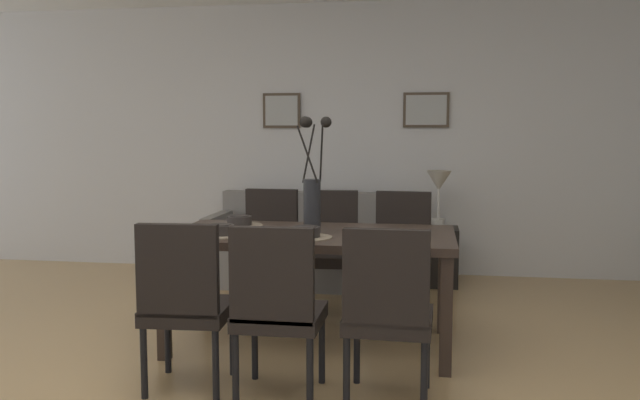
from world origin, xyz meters
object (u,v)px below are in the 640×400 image
object	(u,v)px
centerpiece_vase	(312,188)
side_table	(438,256)
dining_chair_far_right	(330,245)
dining_chair_near_left	(185,298)
dining_chair_mid_left	(388,307)
bowl_far_left	(306,231)
dining_chair_mid_right	(402,247)
bowl_near_right	(239,220)
framed_picture_left	(282,111)
table_lamp	(439,186)
framed_picture_center	(426,110)
sofa	(315,251)
dining_chair_far_left	(277,303)
bowl_near_left	(220,229)
dining_table	(312,244)
dining_chair_near_right	(268,242)

from	to	relation	value
centerpiece_vase	side_table	bearing A→B (deg)	66.11
dining_chair_far_right	centerpiece_vase	distance (m)	1.01
dining_chair_near_left	dining_chair_mid_left	world-z (taller)	same
centerpiece_vase	bowl_far_left	world-z (taller)	centerpiece_vase
dining_chair_mid_left	side_table	world-z (taller)	dining_chair_mid_left
dining_chair_mid_right	bowl_near_right	xyz separation A→B (m)	(-1.08, -0.66, 0.27)
bowl_near_right	framed_picture_left	world-z (taller)	framed_picture_left
table_lamp	dining_chair_mid_left	bearing A→B (deg)	-95.95
dining_chair_mid_right	bowl_far_left	distance (m)	1.24
dining_chair_near_left	table_lamp	bearing A→B (deg)	63.65
framed_picture_left	framed_picture_center	xyz separation A→B (m)	(1.40, -0.00, -0.00)
bowl_near_right	framed_picture_left	bearing A→B (deg)	94.34
bowl_far_left	sofa	size ratio (longest dim) A/B	0.09
dining_chair_near_left	bowl_far_left	distance (m)	0.89
sofa	dining_chair_mid_right	bearing A→B (deg)	-48.74
dining_chair_far_left	dining_chair_mid_right	distance (m)	1.86
side_table	dining_chair_mid_right	bearing A→B (deg)	-106.18
bowl_near_left	sofa	bearing A→B (deg)	82.82
dining_chair_mid_right	framed_picture_center	distance (m)	1.78
bowl_near_left	side_table	world-z (taller)	bowl_near_left
dining_chair_far_left	dining_chair_mid_left	size ratio (longest dim) A/B	1.00
bowl_far_left	table_lamp	size ratio (longest dim) A/B	0.33
dining_chair_far_left	framed_picture_left	distance (m)	3.43
dining_chair_near_left	side_table	world-z (taller)	dining_chair_near_left
dining_chair_mid_right	sofa	size ratio (longest dim) A/B	0.49
dining_chair_far_right	dining_chair_mid_right	bearing A→B (deg)	-0.38
dining_chair_far_left	bowl_near_right	xyz separation A→B (m)	(-0.51, 1.12, 0.27)
sofa	bowl_near_right	bearing A→B (deg)	-99.06
dining_table	bowl_near_left	distance (m)	0.59
dining_table	dining_chair_mid_left	bearing A→B (deg)	-58.60
dining_chair_far_right	dining_chair_mid_right	world-z (taller)	same
dining_chair_near_left	framed_picture_center	world-z (taller)	framed_picture_center
dining_table	dining_chair_mid_left	xyz separation A→B (m)	(0.54, -0.88, -0.15)
dining_chair_near_left	bowl_far_left	world-z (taller)	dining_chair_near_left
bowl_near_left	sofa	size ratio (longest dim) A/B	0.09
bowl_far_left	side_table	xyz separation A→B (m)	(0.82, 2.07, -0.52)
framed_picture_left	table_lamp	bearing A→B (deg)	-15.99
dining_chair_near_right	dining_chair_far_left	distance (m)	1.88
centerpiece_vase	bowl_near_right	size ratio (longest dim) A/B	4.32
dining_chair_far_right	dining_chair_mid_right	distance (m)	0.55
framed_picture_left	framed_picture_center	bearing A→B (deg)	-0.00
dining_chair_far_right	framed_picture_left	world-z (taller)	framed_picture_left
dining_chair_far_left	sofa	distance (m)	2.74
dining_chair_near_right	dining_chair_mid_right	xyz separation A→B (m)	(1.04, -0.04, 0.00)
dining_chair_far_right	table_lamp	size ratio (longest dim) A/B	1.80
dining_chair_near_left	dining_chair_far_left	world-z (taller)	same
dining_chair_far_left	bowl_far_left	xyz separation A→B (m)	(0.03, 0.69, 0.27)
centerpiece_vase	sofa	size ratio (longest dim) A/B	0.39
sofa	bowl_far_left	bearing A→B (deg)	-81.96
bowl_far_left	framed_picture_center	xyz separation A→B (m)	(0.70, 2.50, 0.80)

